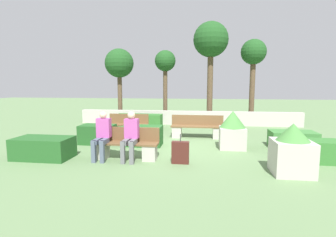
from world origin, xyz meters
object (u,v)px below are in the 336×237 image
Objects in this scene: planter_corner_left at (232,130)px; suitcase at (180,152)px; bench_right_side at (128,128)px; person_seated_woman at (102,133)px; tree_center_left at (165,64)px; bench_front at (126,147)px; person_seated_man at (130,134)px; tree_leftmost at (119,65)px; planter_corner_right at (292,150)px; bench_left_side at (197,129)px; tree_center_right at (211,42)px; tree_rightmost at (253,56)px.

planter_corner_left is 2.47m from suitcase.
person_seated_woman is at bearing -93.35° from bench_right_side.
tree_center_left reaches higher than person_seated_woman.
bench_right_side is at bearing 105.62° from bench_front.
person_seated_man is at bearing -148.23° from planter_corner_left.
planter_corner_left is 0.31× the size of tree_leftmost.
tree_leftmost is (-4.08, 7.42, 2.89)m from suitcase.
planter_corner_right is 0.30× the size of tree_center_left.
tree_center_left reaches higher than bench_left_side.
bench_right_side is (-2.84, 0.07, -0.02)m from bench_left_side.
tree_center_right reaches higher than person_seated_man.
bench_front is 3.44m from bench_right_side.
suitcase is (2.50, -3.54, -0.04)m from bench_right_side.
person_seated_woman is 7.96m from tree_leftmost.
tree_leftmost is 7.33m from tree_rightmost.
planter_corner_left is at bearing 31.77° from person_seated_man.
bench_left_side is 0.38× the size of tree_center_right.
person_seated_man is (0.19, -0.14, 0.41)m from bench_front.
planter_corner_right is at bearing -7.83° from person_seated_man.
bench_front is 8.25m from tree_center_left.
tree_center_right is at bearing -4.98° from tree_center_left.
tree_leftmost is at bearing 103.80° from bench_right_side.
planter_corner_left is 1.56× the size of suitcase.
person_seated_woman is (0.30, -3.45, 0.41)m from bench_right_side.
bench_front is 0.41× the size of tree_rightmost.
tree_leftmost is at bearing 104.36° from person_seated_woman.
tree_center_left is (-1.94, 4.49, 2.87)m from bench_left_side.
planter_corner_left is 8.29m from tree_leftmost.
planter_corner_right reaches higher than bench_right_side.
bench_left_side is 6.58m from tree_leftmost.
tree_rightmost is at bearing 86.42° from planter_corner_right.
planter_corner_left is at bearing -104.81° from tree_rightmost.
tree_center_right is (2.49, -0.22, 1.12)m from tree_center_left.
tree_leftmost is 0.90× the size of tree_rightmost.
planter_corner_left is 7.15m from tree_rightmost.
planter_corner_right is at bearing -6.51° from person_seated_woman.
tree_center_left is (0.91, 4.43, 2.88)m from bench_right_side.
tree_rightmost is at bearing 56.27° from person_seated_woman.
bench_front is 1.39× the size of person_seated_woman.
tree_center_right is at bearing 42.75° from bench_right_side.
person_seated_man is (-1.73, -3.38, 0.40)m from bench_left_side.
person_seated_woman is 0.25× the size of tree_center_right.
tree_center_left is at bearing 116.75° from planter_corner_right.
planter_corner_left is 0.31× the size of tree_center_left.
tree_center_right reaches higher than planter_corner_left.
tree_center_left is at bearing 70.09° from bench_right_side.
suitcase is 0.15× the size of tree_center_right.
suitcase is (2.20, -0.08, -0.45)m from person_seated_woman.
planter_corner_left reaches higher than suitcase.
tree_rightmost reaches higher than bench_front.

